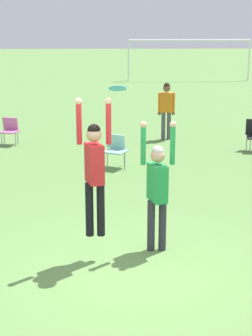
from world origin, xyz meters
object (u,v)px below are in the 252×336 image
(frisbee, at_px, (118,89))
(person_spectator_near, at_px, (166,106))
(camping_chair_1, at_px, (116,148))
(camping_chair_0, at_px, (10,129))
(person_jumping, at_px, (94,165))
(person_defending, at_px, (157,184))

(frisbee, bearing_deg, person_spectator_near, 79.29)
(frisbee, bearing_deg, camping_chair_1, 89.40)
(frisbee, relative_size, camping_chair_0, 0.33)
(frisbee, height_order, camping_chair_1, frisbee)
(person_jumping, relative_size, person_defending, 1.01)
(person_jumping, bearing_deg, camping_chair_1, -21.89)
(frisbee, distance_m, camping_chair_1, 5.74)
(person_jumping, height_order, camping_chair_0, person_jumping)
(camping_chair_1, bearing_deg, person_jumping, 114.27)
(person_jumping, height_order, person_defending, person_jumping)
(camping_chair_0, xyz_separation_m, person_spectator_near, (4.56, 0.54, 0.55))
(person_defending, distance_m, camping_chair_1, 5.17)
(person_defending, xyz_separation_m, person_spectator_near, (1.01, 8.30, -0.07))
(person_jumping, distance_m, camping_chair_0, 8.53)
(camping_chair_1, bearing_deg, camping_chair_0, -13.05)
(person_defending, height_order, frisbee, frisbee)
(person_defending, height_order, person_spectator_near, person_defending)
(frisbee, bearing_deg, person_jumping, -169.56)
(person_defending, bearing_deg, person_jumping, -90.00)
(frisbee, bearing_deg, person_defending, 21.54)
(person_spectator_near, bearing_deg, camping_chair_1, -106.03)
(frisbee, height_order, camping_chair_0, frisbee)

